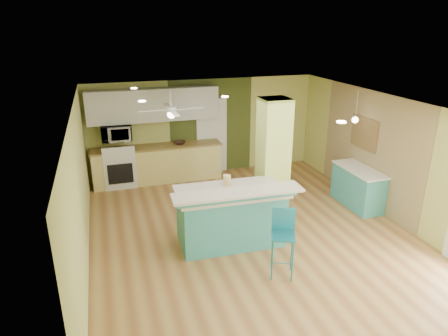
{
  "coord_description": "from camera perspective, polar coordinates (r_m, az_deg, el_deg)",
  "views": [
    {
      "loc": [
        -2.52,
        -6.43,
        3.86
      ],
      "look_at": [
        -0.41,
        0.4,
        1.23
      ],
      "focal_mm": 32.0,
      "sensor_mm": 36.0,
      "label": 1
    }
  ],
  "objects": [
    {
      "name": "floor",
      "position": [
        7.91,
        3.71,
        -9.12
      ],
      "size": [
        6.0,
        7.0,
        0.01
      ],
      "primitive_type": "cube",
      "color": "brown",
      "rests_on": "ground"
    },
    {
      "name": "wall_back",
      "position": [
        10.57,
        -2.9,
        5.85
      ],
      "size": [
        6.0,
        0.01,
        2.5
      ],
      "primitive_type": "cube",
      "color": "#C3C569",
      "rests_on": "floor"
    },
    {
      "name": "wall_right",
      "position": [
        8.87,
        22.39,
        1.49
      ],
      "size": [
        0.01,
        7.0,
        2.5
      ],
      "primitive_type": "cube",
      "color": "#C3C569",
      "rests_on": "floor"
    },
    {
      "name": "kitchen_run",
      "position": [
        10.28,
        -9.43,
        0.63
      ],
      "size": [
        3.25,
        0.63,
        0.94
      ],
      "color": "#E9D679",
      "rests_on": "floor"
    },
    {
      "name": "interior_door",
      "position": [
        10.64,
        -1.77,
        4.57
      ],
      "size": [
        0.82,
        0.05,
        2.0
      ],
      "primitive_type": "cube",
      "color": "white",
      "rests_on": "floor"
    },
    {
      "name": "pendant_lamp",
      "position": [
        9.06,
        18.22,
        6.57
      ],
      "size": [
        0.14,
        0.14,
        0.69
      ],
      "color": "white",
      "rests_on": "ceiling"
    },
    {
      "name": "wall_front",
      "position": [
        4.66,
        20.1,
        -15.31
      ],
      "size": [
        6.0,
        0.01,
        2.5
      ],
      "primitive_type": "cube",
      "color": "#C3C569",
      "rests_on": "floor"
    },
    {
      "name": "wall_left",
      "position": [
        6.95,
        -19.92,
        -3.15
      ],
      "size": [
        0.01,
        7.0,
        2.5
      ],
      "primitive_type": "cube",
      "color": "#C3C569",
      "rests_on": "floor"
    },
    {
      "name": "side_counter",
      "position": [
        9.29,
        18.55,
        -2.58
      ],
      "size": [
        0.57,
        1.34,
        0.86
      ],
      "color": "teal",
      "rests_on": "floor"
    },
    {
      "name": "microwave",
      "position": [
        9.95,
        -15.15,
        4.85
      ],
      "size": [
        0.7,
        0.48,
        0.39
      ],
      "primitive_type": "imported",
      "color": "white",
      "rests_on": "wall_back"
    },
    {
      "name": "wall_decor",
      "position": [
        9.36,
        19.41,
        4.73
      ],
      "size": [
        0.03,
        0.9,
        0.7
      ],
      "primitive_type": "cube",
      "color": "brown",
      "rests_on": "wood_panel"
    },
    {
      "name": "fruit_bowl",
      "position": [
        10.19,
        -6.38,
        3.62
      ],
      "size": [
        0.34,
        0.34,
        0.08
      ],
      "primitive_type": "imported",
      "rotation": [
        0.0,
        0.0,
        -0.09
      ],
      "color": "#3B2318",
      "rests_on": "kitchen_run"
    },
    {
      "name": "peninsula",
      "position": [
        7.31,
        1.0,
        -6.73
      ],
      "size": [
        2.25,
        1.25,
        1.19
      ],
      "rotation": [
        0.0,
        0.0,
        -0.03
      ],
      "color": "teal",
      "rests_on": "floor"
    },
    {
      "name": "canister",
      "position": [
        7.31,
        0.42,
        -1.74
      ],
      "size": [
        0.14,
        0.14,
        0.19
      ],
      "primitive_type": "cylinder",
      "color": "gold",
      "rests_on": "peninsula"
    },
    {
      "name": "wood_panel",
      "position": [
        9.3,
        20.03,
        2.63
      ],
      "size": [
        0.02,
        3.4,
        2.5
      ],
      "primitive_type": "cube",
      "color": "#8E7551",
      "rests_on": "floor"
    },
    {
      "name": "olive_accent",
      "position": [
        10.61,
        -1.83,
        5.91
      ],
      "size": [
        2.2,
        0.02,
        2.5
      ],
      "primitive_type": "cube",
      "color": "#424D1E",
      "rests_on": "floor"
    },
    {
      "name": "ceiling_fan",
      "position": [
        8.73,
        -7.57,
        8.22
      ],
      "size": [
        1.41,
        1.41,
        0.61
      ],
      "color": "white",
      "rests_on": "ceiling"
    },
    {
      "name": "stove",
      "position": [
        10.2,
        -14.7,
        0.01
      ],
      "size": [
        0.76,
        0.66,
        1.08
      ],
      "color": "white",
      "rests_on": "floor"
    },
    {
      "name": "column",
      "position": [
        8.05,
        6.98,
        1.1
      ],
      "size": [
        0.55,
        0.55,
        2.5
      ],
      "primitive_type": "cube",
      "color": "#C9E068",
      "rests_on": "floor"
    },
    {
      "name": "upper_cabinets",
      "position": [
        10.0,
        -10.02,
        8.86
      ],
      "size": [
        3.2,
        0.34,
        0.8
      ],
      "primitive_type": "cube",
      "color": "silver",
      "rests_on": "wall_back"
    },
    {
      "name": "bar_stool",
      "position": [
        6.43,
        8.46,
        -8.97
      ],
      "size": [
        0.49,
        0.49,
        1.12
      ],
      "rotation": [
        0.0,
        0.0,
        -0.41
      ],
      "color": "teal",
      "rests_on": "floor"
    },
    {
      "name": "ceiling",
      "position": [
        7.03,
        4.17,
        9.02
      ],
      "size": [
        6.0,
        7.0,
        0.01
      ],
      "primitive_type": "cube",
      "color": "white",
      "rests_on": "wall_back"
    }
  ]
}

